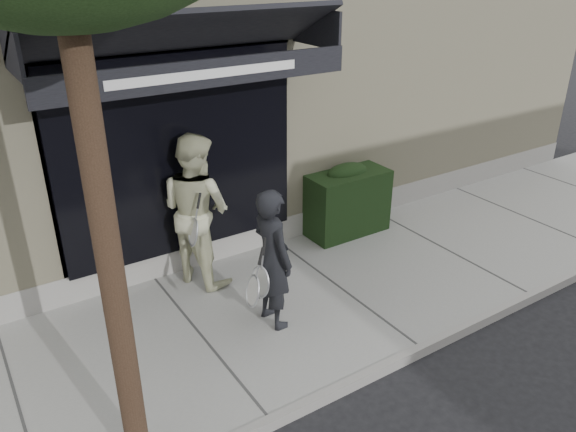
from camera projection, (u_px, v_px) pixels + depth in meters
ground at (337, 293)px, 7.59m from camera, size 80.00×80.00×0.00m
sidewalk at (337, 289)px, 7.57m from camera, size 20.00×3.00×0.12m
curb at (420, 350)px, 6.39m from camera, size 20.00×0.10×0.14m
building_facade at (176, 40)px, 10.19m from camera, size 14.30×8.04×5.64m
hedge at (346, 200)px, 8.80m from camera, size 1.30×0.70×1.14m
pedestrian_front at (272, 259)px, 6.45m from camera, size 0.76×0.79×1.73m
pedestrian_back at (196, 209)px, 7.30m from camera, size 1.10×1.22×2.05m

